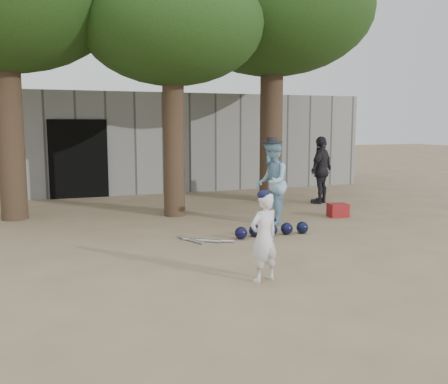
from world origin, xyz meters
name	(u,v)px	position (x,y,z in m)	size (l,w,h in m)	color
ground	(210,267)	(0.00, 0.00, 0.00)	(70.00, 70.00, 0.00)	#937C5E
boy_player	(264,237)	(0.46, -0.87, 0.59)	(0.43, 0.28, 1.19)	white
spectator_blue	(271,183)	(2.22, 2.53, 0.87)	(0.85, 0.66, 1.74)	#88B7D3
spectator_dark	(321,170)	(4.66, 4.57, 0.88)	(1.03, 0.43, 1.76)	black
red_bag	(338,210)	(3.99, 2.73, 0.15)	(0.42, 0.32, 0.30)	maroon
back_building	(109,141)	(0.00, 10.33, 1.50)	(16.00, 5.24, 3.00)	gray
helmet_row	(272,230)	(1.75, 1.52, 0.12)	(1.51, 0.33, 0.23)	black
bat_pile	(202,240)	(0.38, 1.53, 0.03)	(0.84, 0.78, 0.06)	#ACADB3
tree_row	(169,10)	(0.74, 5.02, 4.69)	(11.40, 5.80, 6.69)	brown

